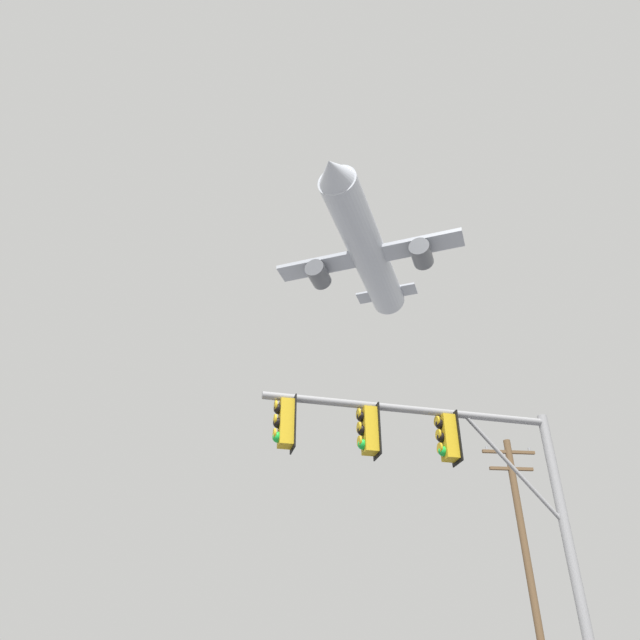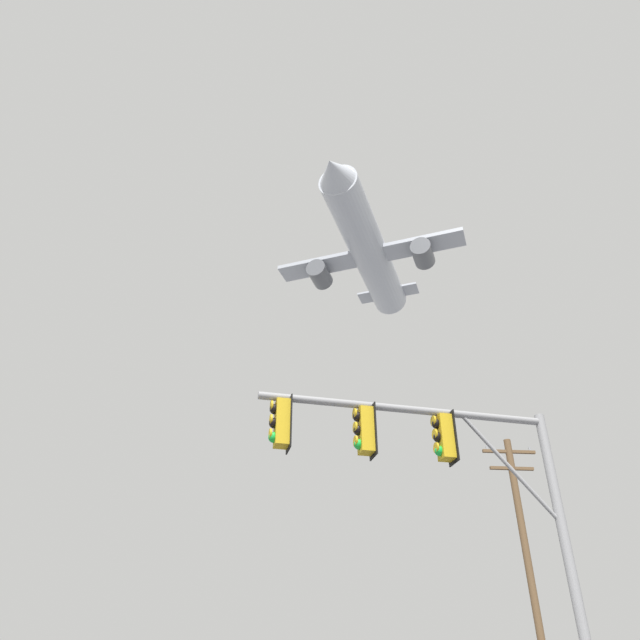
{
  "view_description": "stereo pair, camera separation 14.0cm",
  "coord_description": "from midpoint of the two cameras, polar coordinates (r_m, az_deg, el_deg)",
  "views": [
    {
      "loc": [
        -1.2,
        -5.3,
        1.35
      ],
      "look_at": [
        0.92,
        17.87,
        15.79
      ],
      "focal_mm": 33.7,
      "sensor_mm": 36.0,
      "label": 1
    },
    {
      "loc": [
        -1.06,
        -5.31,
        1.35
      ],
      "look_at": [
        0.92,
        17.87,
        15.79
      ],
      "focal_mm": 33.7,
      "sensor_mm": 36.0,
      "label": 2
    }
  ],
  "objects": [
    {
      "name": "airplane",
      "position": [
        53.12,
        4.36,
        6.71
      ],
      "size": [
        16.03,
        20.76,
        5.89
      ],
      "color": "#B7BCC6"
    },
    {
      "name": "utility_pole",
      "position": [
        25.28,
        18.96,
        -21.03
      ],
      "size": [
        2.2,
        0.28,
        10.21
      ],
      "color": "brown",
      "rests_on": "ground"
    },
    {
      "name": "signal_pole_near",
      "position": [
        12.05,
        11.56,
        -14.18
      ],
      "size": [
        6.0,
        1.08,
        6.3
      ],
      "color": "gray",
      "rests_on": "ground"
    }
  ]
}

